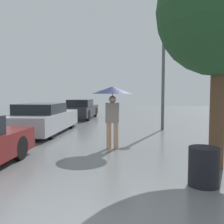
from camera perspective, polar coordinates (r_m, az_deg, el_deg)
pedestrian at (r=7.44m, az=0.10°, el=3.45°), size 1.23×1.23×1.87m
parked_car_middle at (r=10.92m, az=-15.57°, el=-1.51°), size 1.88×4.55×1.25m
parked_car_farthest at (r=16.58m, az=-7.11°, el=0.59°), size 1.63×4.31×1.26m
tree at (r=6.26m, az=23.56°, el=20.08°), size 2.78×2.78×4.83m
street_lamp at (r=11.65m, az=11.65°, el=9.86°), size 0.34×0.34×4.47m
trash_bin at (r=4.90m, az=20.21°, el=-11.60°), size 0.54×0.54×0.71m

